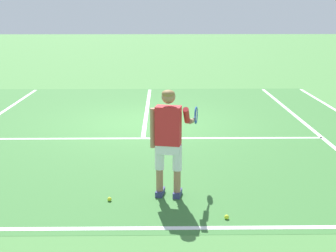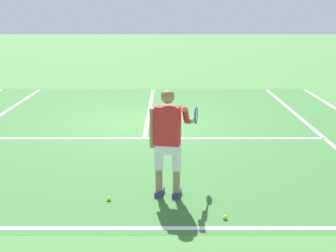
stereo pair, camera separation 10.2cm
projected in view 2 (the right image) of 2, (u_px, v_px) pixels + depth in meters
ground_plane at (148, 123)px, 12.06m from camera, size 80.00×80.00×0.00m
court_inner_surface at (147, 128)px, 11.56m from camera, size 10.98×11.25×0.00m
line_baseline at (129, 228)px, 6.30m from camera, size 10.98×0.10×0.01m
line_service at (145, 138)px, 10.61m from camera, size 8.23×0.10×0.01m
line_centre_service at (150, 108)px, 13.71m from camera, size 0.10×6.40×0.01m
line_singles_right at (312, 127)px, 11.55m from camera, size 0.10×10.85×0.01m
tennis_player at (169, 136)px, 7.15m from camera, size 0.80×1.07×1.71m
tennis_ball_near_feet at (109, 199)px, 7.19m from camera, size 0.07×0.07×0.07m
tennis_ball_by_baseline at (225, 217)px, 6.56m from camera, size 0.07×0.07×0.07m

